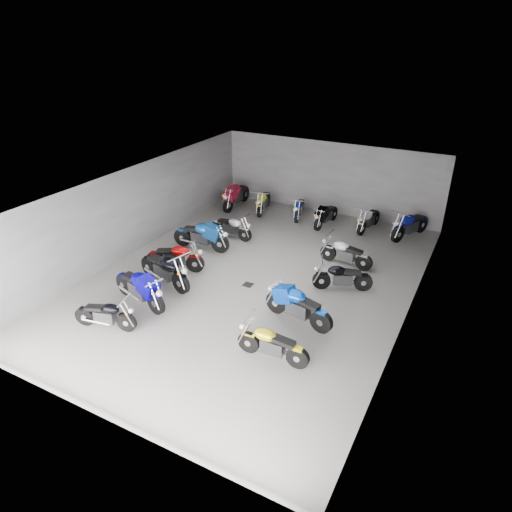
% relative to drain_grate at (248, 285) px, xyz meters
% --- Properties ---
extents(ground, '(14.00, 14.00, 0.00)m').
position_rel_drain_grate_xyz_m(ground, '(0.00, 0.50, -0.01)').
color(ground, gray).
rests_on(ground, ground).
extents(wall_back, '(10.00, 0.10, 3.20)m').
position_rel_drain_grate_xyz_m(wall_back, '(0.00, 7.50, 1.59)').
color(wall_back, gray).
rests_on(wall_back, ground).
extents(wall_left, '(0.10, 14.00, 3.20)m').
position_rel_drain_grate_xyz_m(wall_left, '(-5.00, 0.50, 1.59)').
color(wall_left, gray).
rests_on(wall_left, ground).
extents(wall_right, '(0.10, 14.00, 3.20)m').
position_rel_drain_grate_xyz_m(wall_right, '(5.00, 0.50, 1.59)').
color(wall_right, gray).
rests_on(wall_right, ground).
extents(ceiling, '(10.00, 14.00, 0.04)m').
position_rel_drain_grate_xyz_m(ceiling, '(0.00, 0.50, 3.21)').
color(ceiling, black).
rests_on(ceiling, wall_back).
extents(drain_grate, '(0.32, 0.32, 0.01)m').
position_rel_drain_grate_xyz_m(drain_grate, '(0.00, 0.00, 0.00)').
color(drain_grate, black).
rests_on(drain_grate, ground).
extents(motorcycle_left_a, '(1.84, 0.60, 0.82)m').
position_rel_drain_grate_xyz_m(motorcycle_left_a, '(-2.36, -3.96, 0.44)').
color(motorcycle_left_a, black).
rests_on(motorcycle_left_a, ground).
extents(motorcycle_left_b, '(2.31, 0.74, 1.03)m').
position_rel_drain_grate_xyz_m(motorcycle_left_b, '(-2.35, -2.53, 0.56)').
color(motorcycle_left_b, black).
rests_on(motorcycle_left_b, ground).
extents(motorcycle_left_c, '(2.35, 0.76, 1.05)m').
position_rel_drain_grate_xyz_m(motorcycle_left_c, '(-2.41, -1.24, 0.57)').
color(motorcycle_left_c, black).
rests_on(motorcycle_left_c, ground).
extents(motorcycle_left_d, '(2.05, 0.77, 0.93)m').
position_rel_drain_grate_xyz_m(motorcycle_left_d, '(-2.72, -0.27, 0.50)').
color(motorcycle_left_d, black).
rests_on(motorcycle_left_d, ground).
extents(motorcycle_left_e, '(2.31, 0.52, 1.02)m').
position_rel_drain_grate_xyz_m(motorcycle_left_e, '(-2.86, 1.56, 0.55)').
color(motorcycle_left_e, black).
rests_on(motorcycle_left_e, ground).
extents(motorcycle_left_f, '(1.93, 0.42, 0.85)m').
position_rel_drain_grate_xyz_m(motorcycle_left_f, '(-2.40, 2.98, 0.46)').
color(motorcycle_left_f, black).
rests_on(motorcycle_left_f, ground).
extents(motorcycle_right_b, '(1.98, 0.39, 0.87)m').
position_rel_drain_grate_xyz_m(motorcycle_right_b, '(2.34, -2.99, 0.47)').
color(motorcycle_right_b, black).
rests_on(motorcycle_right_b, ground).
extents(motorcycle_right_c, '(2.22, 0.61, 0.98)m').
position_rel_drain_grate_xyz_m(motorcycle_right_c, '(2.25, -1.15, 0.53)').
color(motorcycle_right_c, black).
rests_on(motorcycle_right_c, ground).
extents(motorcycle_right_e, '(1.82, 0.88, 0.85)m').
position_rel_drain_grate_xyz_m(motorcycle_right_e, '(2.80, 1.18, 0.46)').
color(motorcycle_right_e, black).
rests_on(motorcycle_right_e, ground).
extents(motorcycle_right_f, '(1.97, 0.44, 0.86)m').
position_rel_drain_grate_xyz_m(motorcycle_right_f, '(2.37, 2.86, 0.47)').
color(motorcycle_right_f, black).
rests_on(motorcycle_right_f, ground).
extents(motorcycle_back_a, '(0.50, 2.41, 1.06)m').
position_rel_drain_grate_xyz_m(motorcycle_back_a, '(-4.00, 6.09, 0.57)').
color(motorcycle_back_a, black).
rests_on(motorcycle_back_a, ground).
extents(motorcycle_back_b, '(0.65, 2.04, 0.91)m').
position_rel_drain_grate_xyz_m(motorcycle_back_b, '(-2.59, 6.15, 0.49)').
color(motorcycle_back_b, black).
rests_on(motorcycle_back_b, ground).
extents(motorcycle_back_c, '(0.57, 1.85, 0.82)m').
position_rel_drain_grate_xyz_m(motorcycle_back_c, '(-0.84, 6.25, 0.44)').
color(motorcycle_back_c, black).
rests_on(motorcycle_back_c, ground).
extents(motorcycle_back_d, '(0.45, 1.99, 0.87)m').
position_rel_drain_grate_xyz_m(motorcycle_back_d, '(0.50, 5.95, 0.47)').
color(motorcycle_back_d, black).
rests_on(motorcycle_back_d, ground).
extents(motorcycle_back_e, '(0.48, 2.00, 0.88)m').
position_rel_drain_grate_xyz_m(motorcycle_back_e, '(2.24, 6.33, 0.47)').
color(motorcycle_back_e, black).
rests_on(motorcycle_back_e, ground).
extents(motorcycle_back_f, '(1.05, 2.13, 1.00)m').
position_rel_drain_grate_xyz_m(motorcycle_back_f, '(3.89, 6.36, 0.54)').
color(motorcycle_back_f, black).
rests_on(motorcycle_back_f, ground).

